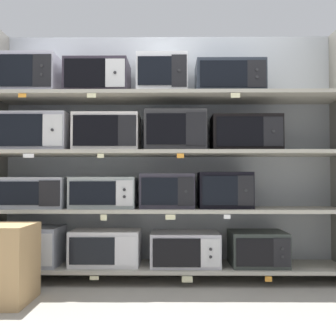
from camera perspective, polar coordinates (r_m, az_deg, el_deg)
The scene contains 36 objects.
ground at distance 2.59m, azimuth -0.24°, elevation -21.00°, with size 6.96×6.00×0.02m, color gray.
back_panel at distance 3.73m, azimuth 0.04°, elevation 1.97°, with size 3.16×0.04×2.18m, color #9EA3A8.
shelf_0 at distance 3.52m, azimuth 0.00°, elevation -13.78°, with size 2.96×0.51×0.03m, color #ADA899.
microwave_0 at distance 3.69m, azimuth -18.76°, elevation -10.35°, with size 0.50×0.43×0.32m.
microwave_1 at distance 3.53m, azimuth -8.78°, elevation -11.03°, with size 0.58×0.36×0.30m.
microwave_2 at distance 3.49m, azimuth 2.41°, elevation -11.31°, with size 0.58×0.42×0.28m.
microwave_3 at distance 3.56m, azimuth 12.52°, elevation -11.01°, with size 0.46×0.42×0.29m.
price_tag_0 at distance 3.48m, azimuth -19.50°, elevation -14.57°, with size 0.08×0.00×0.05m, color orange.
price_tag_1 at distance 3.34m, azimuth -10.38°, elevation -15.04°, with size 0.07×0.00×0.03m, color beige.
price_tag_2 at distance 3.28m, azimuth 2.73°, elevation -15.44°, with size 0.08×0.00×0.05m, color beige.
price_tag_3 at distance 3.37m, azimuth 14.00°, elevation -14.99°, with size 0.05×0.00×0.04m, color orange.
shelf_1 at distance 3.46m, azimuth 0.00°, elevation -5.92°, with size 2.96×0.51×0.03m, color #ADA899.
microwave_4 at distance 3.64m, azimuth -18.27°, elevation -3.33°, with size 0.56×0.39×0.26m.
microwave_5 at distance 3.49m, azimuth -9.03°, elevation -3.45°, with size 0.55×0.35×0.26m.
microwave_6 at distance 3.44m, azimuth -0.10°, elevation -3.25°, with size 0.46×0.34×0.29m.
microwave_7 at distance 3.47m, azimuth 7.99°, elevation -3.11°, with size 0.44×0.37×0.31m.
price_tag_4 at distance 3.25m, azimuth -9.08°, elevation -6.92°, with size 0.05×0.00×0.05m, color beige.
price_tag_5 at distance 3.20m, azimuth 0.34°, elevation -6.95°, with size 0.08×0.00×0.04m, color beige.
price_tag_6 at distance 3.23m, azimuth 8.35°, elevation -6.82°, with size 0.05×0.00×0.03m, color white.
shelf_2 at distance 3.46m, azimuth 0.00°, elevation 2.10°, with size 2.96×0.51×0.03m, color #ADA899.
microwave_8 at distance 3.66m, azimuth -18.07°, elevation 4.73°, with size 0.57×0.41×0.32m.
microwave_9 at distance 3.51m, azimuth -8.53°, elevation 4.88°, with size 0.55×0.39×0.31m.
microwave_10 at distance 3.47m, azimuth 1.05°, elevation 5.13°, with size 0.51×0.39×0.34m.
microwave_11 at distance 3.52m, azimuth 10.87°, elevation 4.76°, with size 0.58×0.36×0.30m.
price_tag_7 at distance 3.39m, azimuth -19.10°, elevation 1.66°, with size 0.09×0.00×0.03m, color white.
price_tag_8 at distance 3.25m, azimuth -9.50°, elevation 1.72°, with size 0.05×0.00×0.03m, color beige.
price_tag_9 at distance 3.20m, azimuth 1.76°, elevation 1.74°, with size 0.06×0.00×0.04m, color orange.
shelf_3 at distance 3.52m, azimuth 0.00°, elevation 9.95°, with size 2.96×0.51×0.03m, color #ADA899.
microwave_12 at distance 3.76m, azimuth -18.71°, elevation 12.13°, with size 0.47×0.41×0.33m.
microwave_13 at distance 3.61m, azimuth -9.84°, elevation 12.28°, with size 0.53×0.41×0.29m.
microwave_14 at distance 3.56m, azimuth -0.82°, elevation 12.81°, with size 0.43×0.38×0.33m.
microwave_15 at distance 3.59m, azimuth 8.65°, elevation 12.28°, with size 0.57×0.38×0.28m.
price_tag_10 at distance 3.48m, azimuth -19.89°, elevation 9.62°, with size 0.06×0.00×0.03m, color orange.
price_tag_11 at distance 3.33m, azimuth -10.75°, elevation 10.04°, with size 0.07×0.00×0.04m, color beige.
price_tag_12 at distance 3.30m, azimuth 9.51°, elevation 10.10°, with size 0.07×0.00×0.04m, color beige.
shipping_carton at distance 3.10m, azimuth -22.70°, elevation -12.34°, with size 0.43×0.43×0.54m, color tan.
Camera 1 is at (0.03, -3.45, 0.84)m, focal length 43.15 mm.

